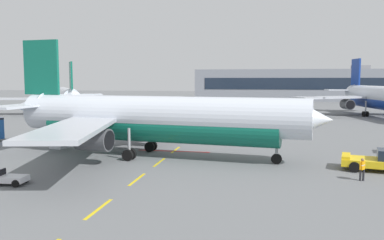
{
  "coord_description": "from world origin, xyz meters",
  "views": [
    {
      "loc": [
        28.03,
        -20.87,
        7.93
      ],
      "look_at": [
        20.01,
        22.17,
        3.47
      ],
      "focal_mm": 37.86,
      "sensor_mm": 36.0,
      "label": 1
    }
  ],
  "objects_px": {
    "airliner_mid_left": "(67,97)",
    "pushback_tug": "(382,161)",
    "uld_cargo_container": "(60,141)",
    "ground_crew_worker": "(362,168)",
    "airliner_foreground": "(153,118)",
    "airliner_far_center": "(382,97)"
  },
  "relations": [
    {
      "from": "airliner_far_center",
      "to": "uld_cargo_container",
      "type": "distance_m",
      "value": 66.23
    },
    {
      "from": "airliner_far_center",
      "to": "uld_cargo_container",
      "type": "height_order",
      "value": "airliner_far_center"
    },
    {
      "from": "airliner_foreground",
      "to": "airliner_mid_left",
      "type": "xyz_separation_m",
      "value": [
        -34.81,
        48.32,
        -0.25
      ]
    },
    {
      "from": "pushback_tug",
      "to": "airliner_mid_left",
      "type": "distance_m",
      "value": 75.93
    },
    {
      "from": "airliner_foreground",
      "to": "pushback_tug",
      "type": "height_order",
      "value": "airliner_foreground"
    },
    {
      "from": "airliner_foreground",
      "to": "airliner_far_center",
      "type": "bearing_deg",
      "value": 54.95
    },
    {
      "from": "airliner_far_center",
      "to": "uld_cargo_container",
      "type": "bearing_deg",
      "value": -134.87
    },
    {
      "from": "airliner_mid_left",
      "to": "ground_crew_worker",
      "type": "relative_size",
      "value": 17.06
    },
    {
      "from": "airliner_far_center",
      "to": "pushback_tug",
      "type": "bearing_deg",
      "value": -104.49
    },
    {
      "from": "airliner_far_center",
      "to": "ground_crew_worker",
      "type": "xyz_separation_m",
      "value": [
        -15.96,
        -56.27,
        -3.09
      ]
    },
    {
      "from": "airliner_far_center",
      "to": "uld_cargo_container",
      "type": "xyz_separation_m",
      "value": [
        -46.67,
        -46.88,
        -3.32
      ]
    },
    {
      "from": "pushback_tug",
      "to": "ground_crew_worker",
      "type": "xyz_separation_m",
      "value": [
        -2.42,
        -3.88,
        0.12
      ]
    },
    {
      "from": "pushback_tug",
      "to": "ground_crew_worker",
      "type": "height_order",
      "value": "pushback_tug"
    },
    {
      "from": "airliner_foreground",
      "to": "uld_cargo_container",
      "type": "bearing_deg",
      "value": 167.26
    },
    {
      "from": "airliner_foreground",
      "to": "pushback_tug",
      "type": "distance_m",
      "value": 21.64
    },
    {
      "from": "uld_cargo_container",
      "to": "ground_crew_worker",
      "type": "bearing_deg",
      "value": -17.01
    },
    {
      "from": "uld_cargo_container",
      "to": "pushback_tug",
      "type": "bearing_deg",
      "value": -9.45
    },
    {
      "from": "airliner_mid_left",
      "to": "pushback_tug",
      "type": "bearing_deg",
      "value": -42.38
    },
    {
      "from": "pushback_tug",
      "to": "ground_crew_worker",
      "type": "relative_size",
      "value": 3.61
    },
    {
      "from": "airliner_mid_left",
      "to": "ground_crew_worker",
      "type": "bearing_deg",
      "value": -45.74
    },
    {
      "from": "ground_crew_worker",
      "to": "pushback_tug",
      "type": "bearing_deg",
      "value": 58.06
    },
    {
      "from": "airliner_mid_left",
      "to": "uld_cargo_container",
      "type": "relative_size",
      "value": 15.93
    }
  ]
}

